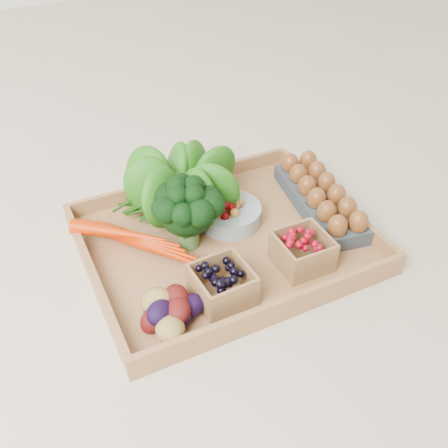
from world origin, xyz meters
name	(u,v)px	position (x,y,z in m)	size (l,w,h in m)	color
ground	(224,247)	(0.00, 0.00, 0.00)	(4.00, 4.00, 0.00)	beige
tray	(224,244)	(0.00, 0.00, 0.01)	(0.55, 0.45, 0.01)	#A27043
carrots	(140,241)	(-0.16, 0.05, 0.04)	(0.21, 0.15, 0.05)	#C22700
lettuce	(182,182)	(-0.04, 0.12, 0.10)	(0.17, 0.17, 0.17)	#17530D
broccoli	(188,223)	(-0.07, 0.02, 0.07)	(0.14, 0.14, 0.11)	black
cherry_bowl	(229,214)	(0.04, 0.06, 0.03)	(0.14, 0.14, 0.04)	#8C9EA5
egg_carton	(320,202)	(0.24, 0.01, 0.03)	(0.10, 0.29, 0.03)	#363E44
potatoes	(168,304)	(-0.18, -0.15, 0.05)	(0.14, 0.14, 0.08)	#3F0B0A
punnet_blackberry	(222,285)	(-0.07, -0.14, 0.05)	(0.10, 0.10, 0.07)	black
punnet_raspberry	(302,251)	(0.10, -0.13, 0.05)	(0.10, 0.10, 0.07)	maroon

